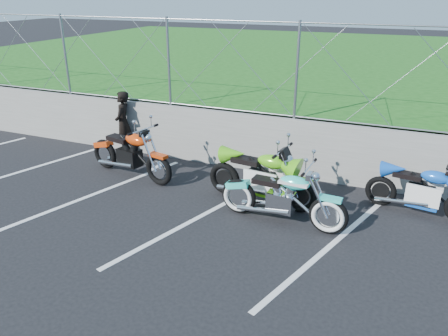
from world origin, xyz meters
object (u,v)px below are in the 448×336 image
at_px(naked_orange, 131,155).
at_px(sportbike_green, 262,179).
at_px(cruiser_turquoise, 284,199).
at_px(person_standing, 123,123).
at_px(sportbike_blue, 423,193).

relative_size(naked_orange, sportbike_green, 1.03).
height_order(cruiser_turquoise, naked_orange, naked_orange).
height_order(sportbike_green, person_standing, person_standing).
distance_m(sportbike_green, sportbike_blue, 2.92).
xyz_separation_m(cruiser_turquoise, sportbike_green, (-0.59, 0.61, 0.04)).
distance_m(naked_orange, person_standing, 1.55).
xyz_separation_m(naked_orange, sportbike_blue, (5.88, 0.56, -0.06)).
distance_m(cruiser_turquoise, person_standing, 5.01).
height_order(naked_orange, sportbike_blue, naked_orange).
height_order(cruiser_turquoise, sportbike_blue, cruiser_turquoise).
relative_size(sportbike_blue, person_standing, 1.25).
height_order(naked_orange, sportbike_green, naked_orange).
bearing_deg(person_standing, naked_orange, 22.62).
height_order(sportbike_blue, person_standing, person_standing).
xyz_separation_m(sportbike_green, person_standing, (-4.03, 1.28, 0.29)).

